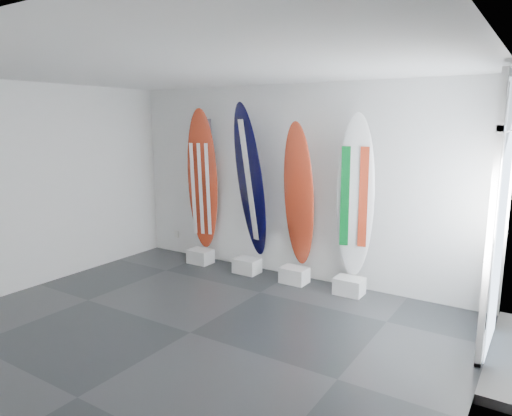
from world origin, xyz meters
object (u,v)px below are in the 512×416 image
Objects in this scene: surfboard_navy at (250,182)px; surfboard_italy at (355,197)px; surfboard_swiss at (299,196)px; surfboard_usa at (203,180)px.

surfboard_navy is 1.09× the size of surfboard_italy.
surfboard_italy is at bearing 1.09° from surfboard_swiss.
surfboard_swiss is at bearing 166.36° from surfboard_italy.
surfboard_usa is at bearing -166.89° from surfboard_navy.
surfboard_usa reaches higher than surfboard_italy.
surfboard_navy is 1.76m from surfboard_italy.
surfboard_swiss is 0.89m from surfboard_italy.
surfboard_italy is (0.89, 0.00, 0.06)m from surfboard_swiss.
surfboard_usa reaches higher than surfboard_swiss.
surfboard_swiss is (0.87, 0.00, -0.14)m from surfboard_navy.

